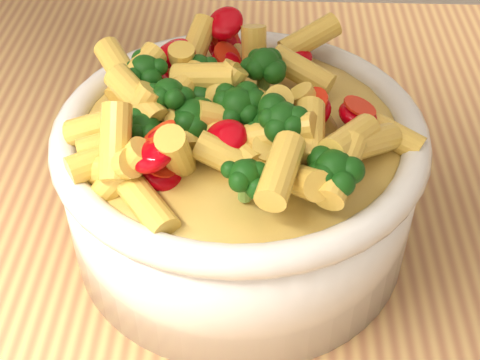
{
  "coord_description": "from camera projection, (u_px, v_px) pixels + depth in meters",
  "views": [
    {
      "loc": [
        0.01,
        -0.35,
        1.28
      ],
      "look_at": [
        -0.01,
        0.01,
        0.95
      ],
      "focal_mm": 50.0,
      "sensor_mm": 36.0,
      "label": 1
    }
  ],
  "objects": [
    {
      "name": "pasta_salad",
      "position": [
        240.0,
        100.0,
        0.44
      ],
      "size": [
        0.2,
        0.2,
        0.05
      ],
      "color": "#F9D94E",
      "rests_on": "serving_bowl"
    },
    {
      "name": "serving_bowl",
      "position": [
        240.0,
        179.0,
        0.48
      ],
      "size": [
        0.26,
        0.26,
        0.11
      ],
      "color": "silver",
      "rests_on": "table"
    },
    {
      "name": "table",
      "position": [
        248.0,
        321.0,
        0.58
      ],
      "size": [
        1.2,
        0.8,
        0.9
      ],
      "color": "tan",
      "rests_on": "ground"
    }
  ]
}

